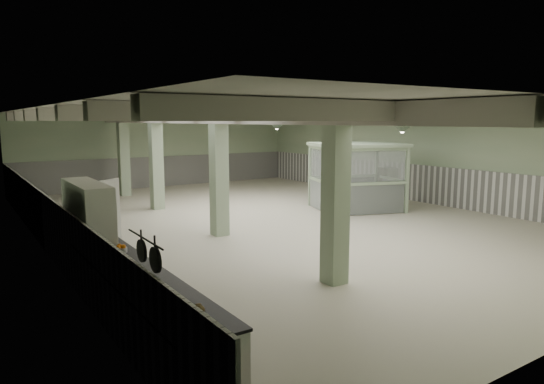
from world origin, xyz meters
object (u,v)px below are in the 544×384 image
guard_booth (357,164)px  filing_cabinet (387,186)px  walkin_cooler (90,237)px  prep_counter (139,302)px

guard_booth → filing_cabinet: guard_booth is taller
walkin_cooler → filing_cabinet: bearing=15.7°
filing_cabinet → guard_booth: bearing=-164.1°
guard_booth → filing_cabinet: size_ratio=2.56×
prep_counter → guard_booth: bearing=30.2°
walkin_cooler → guard_booth: 10.79m
walkin_cooler → filing_cabinet: walkin_cooler is taller
walkin_cooler → guard_booth: bearing=17.7°
prep_counter → walkin_cooler: size_ratio=2.49×
filing_cabinet → walkin_cooler: bearing=-151.6°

